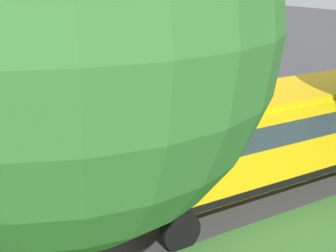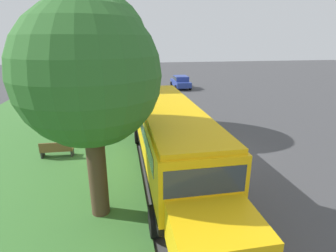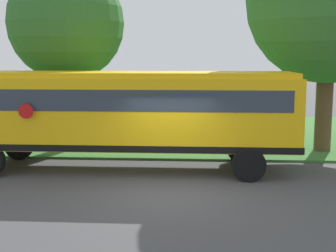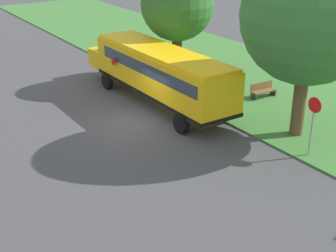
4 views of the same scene
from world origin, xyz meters
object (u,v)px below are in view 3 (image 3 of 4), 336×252
park_bench (201,129)px  oak_tree_beside_bus (64,22)px  school_bus (121,111)px  oak_tree_roadside_mid (326,2)px

park_bench → oak_tree_beside_bus: bearing=-65.0°
school_bus → park_bench: school_bus is taller
oak_tree_roadside_mid → park_bench: size_ratio=5.39×
school_bus → park_bench: 6.25m
school_bus → park_bench: size_ratio=7.68×
oak_tree_roadside_mid → oak_tree_beside_bus: bearing=-89.6°
school_bus → oak_tree_beside_bus: size_ratio=1.75×
park_bench → school_bus: bearing=-25.2°
school_bus → oak_tree_beside_bus: bearing=-139.2°
oak_tree_beside_bus → park_bench: (-2.44, 5.23, -4.47)m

